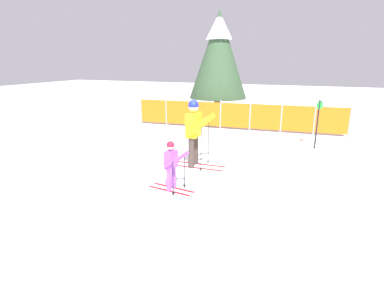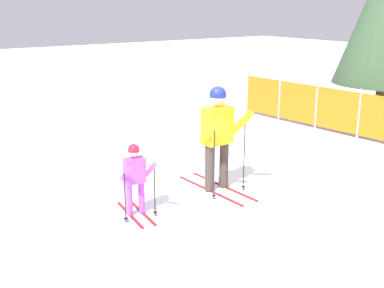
% 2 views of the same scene
% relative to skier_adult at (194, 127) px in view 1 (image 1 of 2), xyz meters
% --- Properties ---
extents(ground_plane, '(60.00, 60.00, 0.00)m').
position_rel_skier_adult_xyz_m(ground_plane, '(-0.01, -0.06, -1.07)').
color(ground_plane, white).
extents(skier_adult, '(1.71, 0.77, 1.80)m').
position_rel_skier_adult_xyz_m(skier_adult, '(0.00, 0.00, 0.00)').
color(skier_adult, maroon).
rests_on(skier_adult, ground_plane).
extents(skier_child, '(1.07, 0.53, 1.12)m').
position_rel_skier_adult_xyz_m(skier_child, '(0.10, -1.66, -0.42)').
color(skier_child, maroon).
rests_on(skier_child, ground_plane).
extents(safety_fence, '(8.60, 0.58, 1.20)m').
position_rel_skier_adult_xyz_m(safety_fence, '(-0.01, 4.78, -0.48)').
color(safety_fence, gray).
rests_on(safety_fence, ground_plane).
extents(conifer_far, '(2.69, 2.69, 5.00)m').
position_rel_skier_adult_xyz_m(conifer_far, '(-1.31, 6.67, 2.02)').
color(conifer_far, '#4C3823').
rests_on(conifer_far, ground_plane).
extents(trail_marker, '(0.19, 0.23, 1.58)m').
position_rel_skier_adult_xyz_m(trail_marker, '(3.09, 3.00, -0.10)').
color(trail_marker, black).
rests_on(trail_marker, ground_plane).
extents(snow_mound, '(0.71, 0.61, 0.29)m').
position_rel_skier_adult_xyz_m(snow_mound, '(-1.06, -1.86, -1.07)').
color(snow_mound, white).
rests_on(snow_mound, ground_plane).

